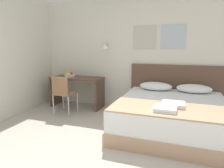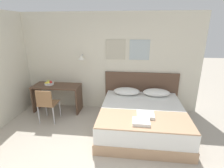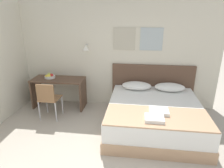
# 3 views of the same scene
# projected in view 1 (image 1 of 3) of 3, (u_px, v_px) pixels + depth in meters

# --- Properties ---
(wall_back) EXTENTS (5.21, 0.31, 2.65)m
(wall_back) POSITION_uv_depth(u_px,v_px,m) (130.00, 53.00, 4.75)
(wall_back) COLOR beige
(wall_back) RESTS_ON ground_plane
(bed) EXTENTS (1.87, 2.01, 0.56)m
(bed) POSITION_uv_depth(u_px,v_px,m) (171.00, 115.00, 3.59)
(bed) COLOR tan
(bed) RESTS_ON ground_plane
(headboard) EXTENTS (1.99, 0.06, 1.10)m
(headboard) POSITION_uv_depth(u_px,v_px,m) (175.00, 89.00, 4.50)
(headboard) COLOR brown
(headboard) RESTS_ON ground_plane
(pillow_left) EXTENTS (0.69, 0.41, 0.17)m
(pillow_left) POSITION_uv_depth(u_px,v_px,m) (156.00, 86.00, 4.34)
(pillow_left) COLOR white
(pillow_left) RESTS_ON bed
(pillow_right) EXTENTS (0.69, 0.41, 0.17)m
(pillow_right) POSITION_uv_depth(u_px,v_px,m) (194.00, 89.00, 4.09)
(pillow_right) COLOR white
(pillow_right) RESTS_ON bed
(throw_blanket) EXTENTS (1.82, 0.80, 0.02)m
(throw_blanket) POSITION_uv_depth(u_px,v_px,m) (170.00, 109.00, 2.99)
(throw_blanket) COLOR tan
(throw_blanket) RESTS_ON bed
(folded_towel_near_foot) EXTENTS (0.34, 0.30, 0.06)m
(folded_towel_near_foot) POSITION_uv_depth(u_px,v_px,m) (173.00, 104.00, 3.11)
(folded_towel_near_foot) COLOR white
(folded_towel_near_foot) RESTS_ON throw_blanket
(folded_towel_mid_bed) EXTENTS (0.32, 0.27, 0.06)m
(folded_towel_mid_bed) POSITION_uv_depth(u_px,v_px,m) (165.00, 109.00, 2.88)
(folded_towel_mid_bed) COLOR white
(folded_towel_mid_bed) RESTS_ON throw_blanket
(desk) EXTENTS (1.27, 0.57, 0.75)m
(desk) POSITION_uv_depth(u_px,v_px,m) (77.00, 86.00, 4.96)
(desk) COLOR brown
(desk) RESTS_ON ground_plane
(desk_chair) EXTENTS (0.42, 0.42, 0.86)m
(desk_chair) POSITION_uv_depth(u_px,v_px,m) (63.00, 92.00, 4.36)
(desk_chair) COLOR #8E6642
(desk_chair) RESTS_ON ground_plane
(fruit_bowl) EXTENTS (0.25, 0.25, 0.12)m
(fruit_bowl) POSITION_uv_depth(u_px,v_px,m) (70.00, 75.00, 5.01)
(fruit_bowl) COLOR silver
(fruit_bowl) RESTS_ON desk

